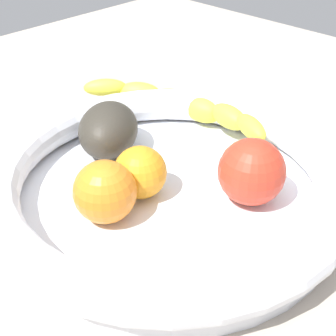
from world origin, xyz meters
The scene contains 7 objects.
kitchen_counter centered at (0.00, 0.00, 1.50)cm, with size 120.00×120.00×3.00cm, color #AEA193.
fruit_bowl centered at (0.00, 0.00, 5.85)cm, with size 36.54×36.54×5.52cm.
banana_draped_left centered at (-11.94, -9.15, 7.20)cm, with size 10.52×25.49×4.00cm.
orange_front centered at (2.10, -1.79, 7.32)cm, with size 5.32×5.32×5.32cm, color orange.
orange_mid_left centered at (6.89, -1.42, 7.65)cm, with size 5.97×5.97×5.97cm, color orange.
avocado_dark centered at (-1.09, -10.35, 7.54)cm, with size 8.94×6.56×5.76cm, color #37332A.
tomato_red centered at (-4.80, 6.58, 7.96)cm, with size 6.61×6.61×6.61cm, color red.
Camera 1 is at (29.89, 28.94, 34.98)cm, focal length 54.07 mm.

